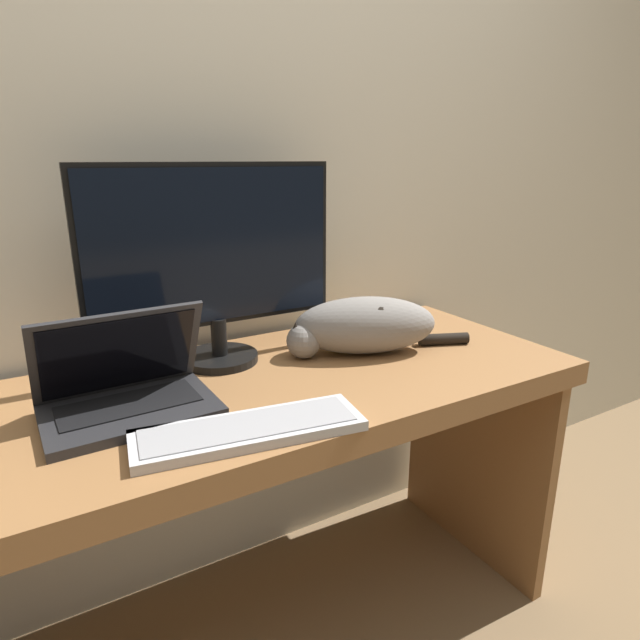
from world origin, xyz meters
The scene contains 7 objects.
wall_back centered at (0.00, 0.69, 1.30)m, with size 6.40×0.06×2.60m.
desk centered at (0.00, 0.32, 0.60)m, with size 1.52×0.63×0.76m.
monitor centered at (-0.06, 0.48, 1.03)m, with size 0.63×0.19×0.49m.
laptop centered at (-0.32, 0.31, 0.81)m, with size 0.34×0.23×0.22m.
external_keyboard centered at (-0.14, 0.09, 0.77)m, with size 0.45×0.20×0.02m.
cat centered at (0.30, 0.36, 0.84)m, with size 0.50×0.30×0.15m.
small_toy centered at (0.32, 0.51, 0.79)m, with size 0.06×0.06×0.06m.
Camera 1 is at (-0.49, -0.75, 1.27)m, focal length 30.00 mm.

